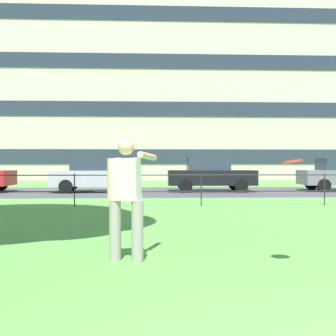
{
  "coord_description": "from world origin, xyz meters",
  "views": [
    {
      "loc": [
        -1.59,
        -1.77,
        1.32
      ],
      "look_at": [
        -1.18,
        7.5,
        1.21
      ],
      "focal_mm": 45.1,
      "sensor_mm": 36.0,
      "label": 1
    }
  ],
  "objects_px": {
    "frisbee": "(291,162)",
    "person_thrower": "(126,195)",
    "car_silver_far_right": "(96,175)",
    "car_black_right": "(210,175)",
    "apartment_building_background": "(174,98)"
  },
  "relations": [
    {
      "from": "frisbee",
      "to": "car_silver_far_right",
      "type": "height_order",
      "value": "car_silver_far_right"
    },
    {
      "from": "frisbee",
      "to": "car_silver_far_right",
      "type": "relative_size",
      "value": 0.09
    },
    {
      "from": "person_thrower",
      "to": "car_black_right",
      "type": "bearing_deg",
      "value": 77.1
    },
    {
      "from": "frisbee",
      "to": "car_black_right",
      "type": "relative_size",
      "value": 0.09
    },
    {
      "from": "frisbee",
      "to": "apartment_building_background",
      "type": "relative_size",
      "value": 0.01
    },
    {
      "from": "person_thrower",
      "to": "apartment_building_background",
      "type": "height_order",
      "value": "apartment_building_background"
    },
    {
      "from": "person_thrower",
      "to": "car_silver_far_right",
      "type": "distance_m",
      "value": 13.66
    },
    {
      "from": "car_silver_far_right",
      "to": "frisbee",
      "type": "bearing_deg",
      "value": -73.4
    },
    {
      "from": "frisbee",
      "to": "apartment_building_background",
      "type": "distance_m",
      "value": 34.5
    },
    {
      "from": "person_thrower",
      "to": "apartment_building_background",
      "type": "relative_size",
      "value": 0.04
    },
    {
      "from": "frisbee",
      "to": "person_thrower",
      "type": "bearing_deg",
      "value": 165.28
    },
    {
      "from": "apartment_building_background",
      "to": "car_silver_far_right",
      "type": "bearing_deg",
      "value": -103.34
    },
    {
      "from": "person_thrower",
      "to": "apartment_building_background",
      "type": "xyz_separation_m",
      "value": [
        2.61,
        33.43,
        6.47
      ]
    },
    {
      "from": "frisbee",
      "to": "car_silver_far_right",
      "type": "xyz_separation_m",
      "value": [
        -4.18,
        14.04,
        -0.56
      ]
    },
    {
      "from": "car_black_right",
      "to": "car_silver_far_right",
      "type": "bearing_deg",
      "value": -177.61
    }
  ]
}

